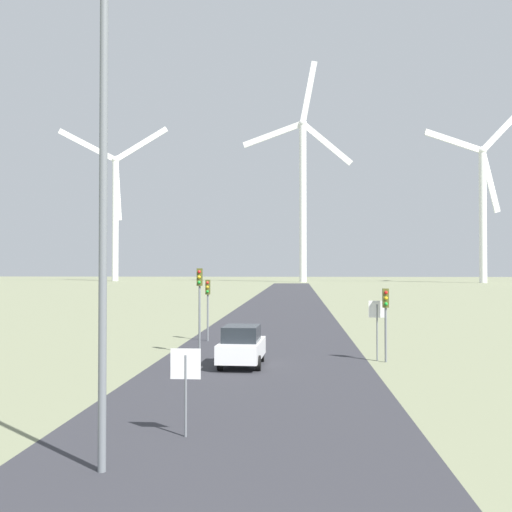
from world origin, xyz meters
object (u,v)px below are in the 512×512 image
streetlamp (103,166)px  wind_turbine_center (483,200)px  traffic_light_post_mid_left (208,296)px  wind_turbine_left (303,185)px  traffic_light_post_near_left (200,292)px  wind_turbine_far_left (115,204)px  car_approaching (242,346)px  stop_sign_near (186,375)px  stop_sign_far (377,319)px  traffic_light_post_near_right (386,308)px

streetlamp → wind_turbine_center: (59.89, 170.43, 18.33)m
traffic_light_post_mid_left → wind_turbine_left: wind_turbine_left is taller
traffic_light_post_near_left → wind_turbine_far_left: 181.71m
streetlamp → car_approaching: 15.47m
stop_sign_near → wind_turbine_far_left: 196.54m
stop_sign_near → streetlamp: bearing=-115.2°
traffic_light_post_near_left → traffic_light_post_mid_left: bearing=94.3°
streetlamp → stop_sign_near: streetlamp is taller
streetlamp → stop_sign_far: 18.72m
stop_sign_far → wind_turbine_left: size_ratio=0.04×
traffic_light_post_near_left → wind_turbine_center: size_ratio=0.08×
streetlamp → stop_sign_near: (1.32, 2.80, -5.07)m
car_approaching → wind_turbine_left: size_ratio=0.06×
streetlamp → traffic_light_post_near_left: 17.99m
traffic_light_post_near_left → traffic_light_post_near_right: (9.18, -1.85, -0.68)m
stop_sign_near → traffic_light_post_near_left: traffic_light_post_near_left is taller
traffic_light_post_mid_left → traffic_light_post_near_right: bearing=-38.2°
stop_sign_far → traffic_light_post_near_right: bearing=-52.6°
streetlamp → traffic_light_post_near_right: bearing=61.9°
traffic_light_post_near_right → wind_turbine_center: size_ratio=0.06×
car_approaching → traffic_light_post_near_right: bearing=12.9°
wind_turbine_left → stop_sign_near: bearing=-91.6°
wind_turbine_far_left → car_approaching: bearing=-71.0°
stop_sign_near → wind_turbine_center: wind_turbine_center is taller
streetlamp → traffic_light_post_mid_left: (-1.18, 23.33, -3.95)m
traffic_light_post_near_right → traffic_light_post_mid_left: traffic_light_post_mid_left is taller
stop_sign_near → traffic_light_post_mid_left: (-2.50, 20.53, 1.12)m
streetlamp → wind_turbine_center: bearing=70.6°
stop_sign_far → wind_turbine_left: (-1.99, 159.05, 28.61)m
wind_turbine_center → car_approaching: bearing=-110.4°
wind_turbine_left → wind_turbine_center: size_ratio=1.30×
stop_sign_near → wind_turbine_left: wind_turbine_left is taller
stop_sign_far → traffic_light_post_near_right: traffic_light_post_near_right is taller
stop_sign_far → traffic_light_post_mid_left: traffic_light_post_mid_left is taller
stop_sign_far → wind_turbine_left: bearing=90.7°
traffic_light_post_near_right → stop_sign_far: bearing=127.4°
traffic_light_post_mid_left → wind_turbine_left: (7.28, 151.95, 27.88)m
traffic_light_post_near_right → traffic_light_post_mid_left: (-9.61, 7.55, 0.19)m
stop_sign_far → traffic_light_post_near_left: traffic_light_post_near_left is taller
traffic_light_post_near_left → wind_turbine_left: wind_turbine_left is taller
traffic_light_post_near_right → wind_turbine_center: (51.46, 154.65, 22.47)m
traffic_light_post_near_left → wind_turbine_left: 160.15m
wind_turbine_left → wind_turbine_far_left: bearing=168.4°
stop_sign_far → wind_turbine_far_left: size_ratio=0.05×
car_approaching → wind_turbine_far_left: wind_turbine_far_left is taller
stop_sign_far → car_approaching: bearing=-162.7°
traffic_light_post_near_right → wind_turbine_far_left: bearing=111.1°
wind_turbine_center → traffic_light_post_near_left: bearing=-111.6°
traffic_light_post_mid_left → wind_turbine_center: bearing=67.5°
traffic_light_post_mid_left → car_approaching: traffic_light_post_mid_left is taller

